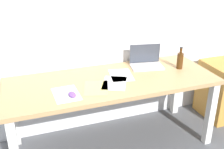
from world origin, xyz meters
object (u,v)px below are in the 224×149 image
Objects in this scene: laptop_right at (146,62)px; computer_mouse at (72,94)px; desk at (112,88)px; beer_bottle at (180,60)px; filing_cabinet at (222,90)px.

computer_mouse is (-0.87, -0.39, -0.03)m from laptop_right.
beer_bottle is (0.75, 0.02, 0.18)m from desk.
computer_mouse is at bearing -154.18° from desk.
beer_bottle is at bearing -174.49° from filing_cabinet.
laptop_right is 3.56× the size of computer_mouse.
filing_cabinet is at bearing 3.55° from desk.
computer_mouse is (-0.42, -0.21, 0.10)m from desk.
laptop_right is at bearing 151.06° from beer_bottle.
beer_bottle is at bearing 6.07° from computer_mouse.
beer_bottle is at bearing -28.94° from laptop_right.
filing_cabinet is at bearing 5.51° from beer_bottle.
computer_mouse is 1.91m from filing_cabinet.
laptop_right reaches higher than desk.
beer_bottle reaches higher than computer_mouse.
filing_cabinet is (1.84, 0.29, -0.42)m from computer_mouse.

